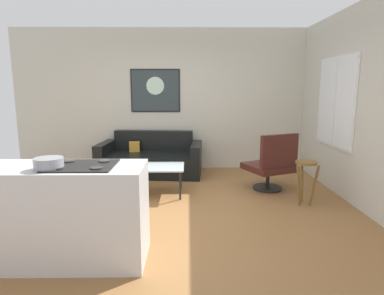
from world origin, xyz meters
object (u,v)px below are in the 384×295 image
at_px(coffee_table, 149,168).
at_px(armchair, 272,164).
at_px(couch, 151,160).
at_px(bar_stool, 306,172).
at_px(wall_painting, 155,91).
at_px(mixing_bowl, 49,164).

height_order(coffee_table, armchair, armchair).
relative_size(couch, armchair, 2.12).
bearing_deg(coffee_table, bar_stool, -12.11).
distance_m(couch, armchair, 2.34).
distance_m(couch, bar_stool, 2.94).
distance_m(bar_stool, wall_painting, 3.37).
bearing_deg(couch, bar_stool, -36.14).
bearing_deg(couch, coffee_table, -84.70).
xyz_separation_m(coffee_table, mixing_bowl, (-0.63, -2.11, 0.56)).
height_order(armchair, wall_painting, wall_painting).
relative_size(couch, mixing_bowl, 7.82).
relative_size(bar_stool, wall_painting, 0.64).
height_order(couch, armchair, armchair).
bearing_deg(armchair, bar_stool, -63.81).
relative_size(couch, coffee_table, 1.85).
bearing_deg(mixing_bowl, armchair, 41.33).
relative_size(coffee_table, wall_painting, 1.10).
distance_m(couch, mixing_bowl, 3.47).
xyz_separation_m(mixing_bowl, wall_painting, (0.58, 3.81, 0.61)).
bearing_deg(bar_stool, coffee_table, 167.89).
relative_size(bar_stool, mixing_bowl, 2.46).
relative_size(coffee_table, bar_stool, 1.72).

